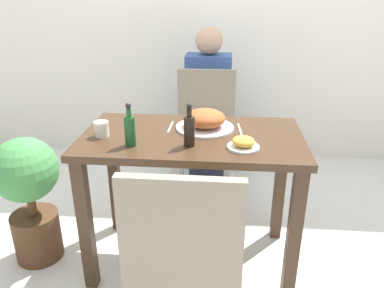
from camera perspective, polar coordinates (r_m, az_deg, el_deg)
ground_plane at (r=2.24m, az=0.00°, el=-16.88°), size 16.00×16.00×0.00m
wall_back at (r=3.22m, az=2.51°, el=20.50°), size 8.00×0.05×2.60m
dining_table at (r=1.90m, az=0.00°, el=-2.30°), size 1.09×0.60×0.76m
chair_near at (r=1.42m, az=-1.11°, el=-17.10°), size 0.42×0.42×0.91m
chair_far at (r=2.58m, az=2.00°, el=2.24°), size 0.42×0.42×0.91m
food_plate at (r=1.92m, az=1.99°, el=3.64°), size 0.30×0.30×0.10m
side_plate at (r=1.70m, az=7.83°, el=0.08°), size 0.15×0.15×0.06m
drink_cup at (r=1.87m, az=-13.61°, el=2.22°), size 0.07×0.07×0.08m
sauce_bottle at (r=1.72m, az=-9.45°, el=2.22°), size 0.05×0.05×0.20m
condiment_bottle at (r=1.69m, az=-0.39°, el=2.21°), size 0.05×0.05×0.20m
fork_utensil at (r=1.95m, az=-3.31°, el=2.58°), size 0.01×0.16×0.00m
spoon_utensil at (r=1.93m, az=7.29°, el=2.24°), size 0.02×0.16×0.00m
potted_plant_left at (r=2.19m, az=-23.58°, el=-6.61°), size 0.34×0.34×0.72m
person_figure at (r=2.92m, az=2.45°, el=5.89°), size 0.34×0.22×1.17m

